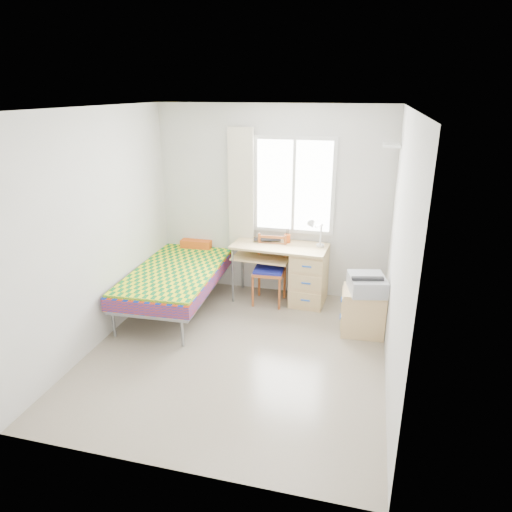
# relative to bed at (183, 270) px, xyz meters

# --- Properties ---
(floor) EXTENTS (3.50, 3.50, 0.00)m
(floor) POSITION_rel_bed_xyz_m (1.07, -1.05, -0.47)
(floor) COLOR #BCAD93
(floor) RESTS_ON ground
(ceiling) EXTENTS (3.50, 3.50, 0.00)m
(ceiling) POSITION_rel_bed_xyz_m (1.07, -1.05, 2.13)
(ceiling) COLOR white
(ceiling) RESTS_ON wall_back
(wall_back) EXTENTS (3.20, 0.00, 3.20)m
(wall_back) POSITION_rel_bed_xyz_m (1.07, 0.70, 0.83)
(wall_back) COLOR silver
(wall_back) RESTS_ON ground
(wall_left) EXTENTS (0.00, 3.50, 3.50)m
(wall_left) POSITION_rel_bed_xyz_m (-0.53, -1.05, 0.83)
(wall_left) COLOR silver
(wall_left) RESTS_ON ground
(wall_right) EXTENTS (0.00, 3.50, 3.50)m
(wall_right) POSITION_rel_bed_xyz_m (2.67, -1.05, 0.83)
(wall_right) COLOR silver
(wall_right) RESTS_ON ground
(window) EXTENTS (1.10, 0.04, 1.30)m
(window) POSITION_rel_bed_xyz_m (1.37, 0.68, 1.08)
(window) COLOR white
(window) RESTS_ON wall_back
(curtain) EXTENTS (0.35, 0.05, 1.70)m
(curtain) POSITION_rel_bed_xyz_m (0.65, 0.63, 0.98)
(curtain) COLOR beige
(curtain) RESTS_ON wall_back
(floating_shelf) EXTENTS (0.20, 0.32, 0.03)m
(floating_shelf) POSITION_rel_bed_xyz_m (2.56, 0.35, 1.68)
(floating_shelf) COLOR white
(floating_shelf) RESTS_ON wall_right
(bed) EXTENTS (1.13, 2.29, 0.98)m
(bed) POSITION_rel_bed_xyz_m (0.00, 0.00, 0.00)
(bed) COLOR gray
(bed) RESTS_ON floor
(desk) EXTENTS (1.30, 0.66, 0.79)m
(desk) POSITION_rel_bed_xyz_m (1.59, 0.41, -0.04)
(desk) COLOR tan
(desk) RESTS_ON floor
(chair) EXTENTS (0.42, 0.42, 0.94)m
(chair) POSITION_rel_bed_xyz_m (1.14, 0.32, 0.05)
(chair) COLOR #9D451E
(chair) RESTS_ON floor
(cabinet) EXTENTS (0.53, 0.47, 0.54)m
(cabinet) POSITION_rel_bed_xyz_m (2.40, -0.25, -0.20)
(cabinet) COLOR #D3B86C
(cabinet) RESTS_ON floor
(printer) EXTENTS (0.49, 0.54, 0.20)m
(printer) POSITION_rel_bed_xyz_m (2.42, -0.28, 0.17)
(printer) COLOR #A5A7AD
(printer) RESTS_ON cabinet
(laptop) EXTENTS (0.41, 0.31, 0.03)m
(laptop) POSITION_rel_bed_xyz_m (1.05, 0.49, 0.33)
(laptop) COLOR black
(laptop) RESTS_ON desk
(pen_cup) EXTENTS (0.11, 0.11, 0.11)m
(pen_cup) POSITION_rel_bed_xyz_m (1.32, 0.55, 0.37)
(pen_cup) COLOR #EA581A
(pen_cup) RESTS_ON desk
(task_lamp) EXTENTS (0.22, 0.32, 0.40)m
(task_lamp) POSITION_rel_bed_xyz_m (1.72, 0.36, 0.57)
(task_lamp) COLOR white
(task_lamp) RESTS_ON desk
(book) EXTENTS (0.22, 0.27, 0.02)m
(book) POSITION_rel_bed_xyz_m (1.02, 0.38, 0.12)
(book) COLOR gray
(book) RESTS_ON desk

